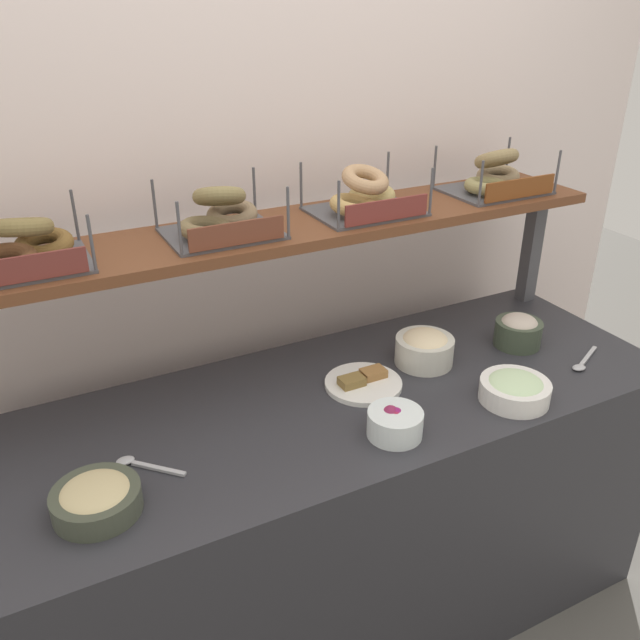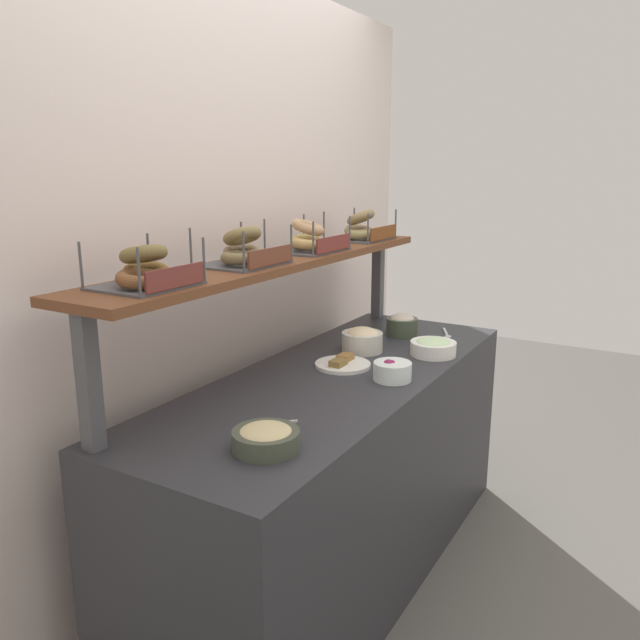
# 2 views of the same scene
# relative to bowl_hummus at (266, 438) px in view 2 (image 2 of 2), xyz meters

# --- Properties ---
(ground_plane) EXTENTS (8.00, 8.00, 0.00)m
(ground_plane) POSITION_rel_bowl_hummus_xyz_m (0.68, 0.15, -0.89)
(ground_plane) COLOR #595651
(back_wall) EXTENTS (3.17, 0.06, 2.40)m
(back_wall) POSITION_rel_bowl_hummus_xyz_m (0.68, 0.70, 0.31)
(back_wall) COLOR white
(back_wall) RESTS_ON ground_plane
(deli_counter) EXTENTS (1.97, 0.70, 0.85)m
(deli_counter) POSITION_rel_bowl_hummus_xyz_m (0.68, 0.15, -0.46)
(deli_counter) COLOR #2D2D33
(deli_counter) RESTS_ON ground_plane
(shelf_riser_left) EXTENTS (0.05, 0.05, 0.40)m
(shelf_riser_left) POSITION_rel_bowl_hummus_xyz_m (-0.24, 0.42, 0.16)
(shelf_riser_left) COLOR #4C4C51
(shelf_riser_left) RESTS_ON deli_counter
(shelf_riser_right) EXTENTS (0.05, 0.05, 0.40)m
(shelf_riser_right) POSITION_rel_bowl_hummus_xyz_m (1.61, 0.42, 0.16)
(shelf_riser_right) COLOR #4C4C51
(shelf_riser_right) RESTS_ON deli_counter
(upper_shelf) EXTENTS (1.93, 0.32, 0.03)m
(upper_shelf) POSITION_rel_bowl_hummus_xyz_m (0.68, 0.42, 0.38)
(upper_shelf) COLOR brown
(upper_shelf) RESTS_ON shelf_riser_left
(bowl_hummus) EXTENTS (0.19, 0.19, 0.07)m
(bowl_hummus) POSITION_rel_bowl_hummus_xyz_m (0.00, 0.00, 0.00)
(bowl_hummus) COLOR #444A3B
(bowl_hummus) RESTS_ON deli_counter
(bowl_beet_salad) EXTENTS (0.14, 0.14, 0.08)m
(bowl_beet_salad) POSITION_rel_bowl_hummus_xyz_m (0.73, -0.06, 0.00)
(bowl_beet_salad) COLOR white
(bowl_beet_salad) RESTS_ON deli_counter
(bowl_scallion_spread) EXTENTS (0.19, 0.19, 0.07)m
(bowl_scallion_spread) POSITION_rel_bowl_hummus_xyz_m (1.11, -0.08, 0.00)
(bowl_scallion_spread) COLOR white
(bowl_scallion_spread) RESTS_ON deli_counter
(bowl_potato_salad) EXTENTS (0.18, 0.18, 0.11)m
(bowl_potato_salad) POSITION_rel_bowl_hummus_xyz_m (1.00, 0.20, 0.02)
(bowl_potato_salad) COLOR silver
(bowl_potato_salad) RESTS_ON deli_counter
(bowl_tuna_salad) EXTENTS (0.15, 0.15, 0.10)m
(bowl_tuna_salad) POSITION_rel_bowl_hummus_xyz_m (1.34, 0.16, 0.02)
(bowl_tuna_salad) COLOR #3E4A38
(bowl_tuna_salad) RESTS_ON deli_counter
(serving_plate_white) EXTENTS (0.22, 0.22, 0.04)m
(serving_plate_white) POSITION_rel_bowl_hummus_xyz_m (0.77, 0.17, -0.02)
(serving_plate_white) COLOR white
(serving_plate_white) RESTS_ON deli_counter
(serving_spoon_near_plate) EXTENTS (0.17, 0.09, 0.01)m
(serving_spoon_near_plate) POSITION_rel_bowl_hummus_xyz_m (1.43, -0.03, -0.03)
(serving_spoon_near_plate) COLOR #B7B7BC
(serving_spoon_near_plate) RESTS_ON deli_counter
(serving_spoon_by_edge) EXTENTS (0.14, 0.13, 0.01)m
(serving_spoon_by_edge) POSITION_rel_bowl_hummus_xyz_m (0.12, 0.11, -0.03)
(serving_spoon_by_edge) COLOR #B7B7BC
(serving_spoon_by_edge) RESTS_ON deli_counter
(bagel_basket_cinnamon_raisin) EXTENTS (0.27, 0.26, 0.14)m
(bagel_basket_cinnamon_raisin) POSITION_rel_bowl_hummus_xyz_m (-0.02, 0.41, 0.44)
(bagel_basket_cinnamon_raisin) COLOR #4C4C51
(bagel_basket_cinnamon_raisin) RESTS_ON upper_shelf
(bagel_basket_poppy) EXTENTS (0.30, 0.26, 0.15)m
(bagel_basket_poppy) POSITION_rel_bowl_hummus_xyz_m (0.46, 0.42, 0.44)
(bagel_basket_poppy) COLOR #4C4C51
(bagel_basket_poppy) RESTS_ON upper_shelf
(bagel_basket_sesame) EXTENTS (0.31, 0.26, 0.14)m
(bagel_basket_sesame) POSITION_rel_bowl_hummus_xyz_m (0.90, 0.41, 0.44)
(bagel_basket_sesame) COLOR #4C4C51
(bagel_basket_sesame) RESTS_ON upper_shelf
(bagel_basket_everything) EXTENTS (0.32, 0.26, 0.15)m
(bagel_basket_everything) POSITION_rel_bowl_hummus_xyz_m (1.39, 0.41, 0.44)
(bagel_basket_everything) COLOR #4C4C51
(bagel_basket_everything) RESTS_ON upper_shelf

